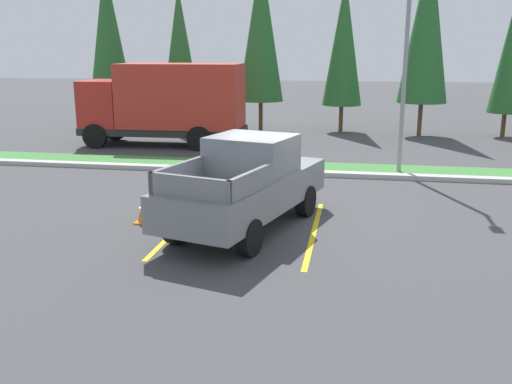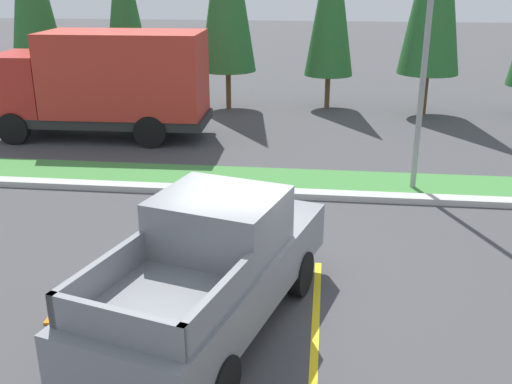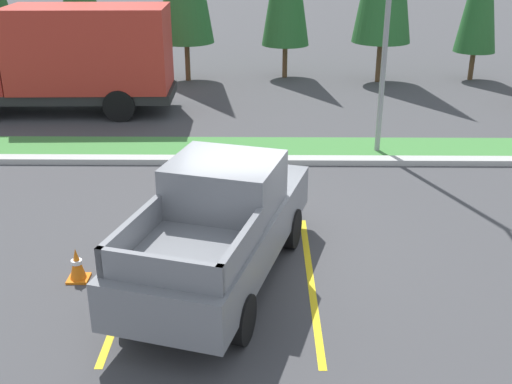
{
  "view_description": "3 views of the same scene",
  "coord_description": "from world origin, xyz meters",
  "px_view_note": "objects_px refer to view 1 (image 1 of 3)",
  "views": [
    {
      "loc": [
        1.84,
        -13.1,
        4.02
      ],
      "look_at": [
        -0.29,
        -1.1,
        0.93
      ],
      "focal_mm": 40.05,
      "sensor_mm": 36.0,
      "label": 1
    },
    {
      "loc": [
        1.01,
        -8.51,
        5.15
      ],
      "look_at": [
        -0.16,
        1.29,
        1.47
      ],
      "focal_mm": 41.63,
      "sensor_mm": 36.0,
      "label": 2
    },
    {
      "loc": [
        0.15,
        -10.19,
        5.59
      ],
      "look_at": [
        0.04,
        -0.43,
        1.47
      ],
      "focal_mm": 43.74,
      "sensor_mm": 36.0,
      "label": 3
    }
  ],
  "objects_px": {
    "cypress_tree_rightmost": "(427,23)",
    "cypress_tree_far_right": "(511,56)",
    "cypress_tree_left_inner": "(180,46)",
    "cypress_tree_center": "(261,28)",
    "pickup_truck_main": "(247,184)",
    "cypress_tree_leftmost": "(108,32)",
    "traffic_cone": "(143,211)",
    "cypress_tree_right_inner": "(344,42)",
    "cargo_truck_distant": "(166,102)",
    "street_light": "(407,43)"
  },
  "relations": [
    {
      "from": "cypress_tree_rightmost",
      "to": "cypress_tree_center",
      "type": "bearing_deg",
      "value": 178.84
    },
    {
      "from": "pickup_truck_main",
      "to": "cypress_tree_left_inner",
      "type": "height_order",
      "value": "cypress_tree_left_inner"
    },
    {
      "from": "cypress_tree_right_inner",
      "to": "cypress_tree_rightmost",
      "type": "xyz_separation_m",
      "value": [
        3.68,
        -0.77,
        0.83
      ]
    },
    {
      "from": "pickup_truck_main",
      "to": "cypress_tree_center",
      "type": "distance_m",
      "value": 16.08
    },
    {
      "from": "cypress_tree_right_inner",
      "to": "traffic_cone",
      "type": "relative_size",
      "value": 12.13
    },
    {
      "from": "cypress_tree_left_inner",
      "to": "cypress_tree_rightmost",
      "type": "height_order",
      "value": "cypress_tree_rightmost"
    },
    {
      "from": "cypress_tree_center",
      "to": "traffic_cone",
      "type": "bearing_deg",
      "value": -90.67
    },
    {
      "from": "cargo_truck_distant",
      "to": "cypress_tree_leftmost",
      "type": "bearing_deg",
      "value": 133.57
    },
    {
      "from": "traffic_cone",
      "to": "street_light",
      "type": "bearing_deg",
      "value": 46.49
    },
    {
      "from": "cargo_truck_distant",
      "to": "street_light",
      "type": "height_order",
      "value": "street_light"
    },
    {
      "from": "street_light",
      "to": "cypress_tree_right_inner",
      "type": "distance_m",
      "value": 9.74
    },
    {
      "from": "cargo_truck_distant",
      "to": "cypress_tree_left_inner",
      "type": "xyz_separation_m",
      "value": [
        -0.98,
        5.21,
        2.29
      ]
    },
    {
      "from": "street_light",
      "to": "cargo_truck_distant",
      "type": "bearing_deg",
      "value": 156.23
    },
    {
      "from": "pickup_truck_main",
      "to": "cypress_tree_far_right",
      "type": "bearing_deg",
      "value": 59.94
    },
    {
      "from": "traffic_cone",
      "to": "cargo_truck_distant",
      "type": "bearing_deg",
      "value": 105.69
    },
    {
      "from": "cargo_truck_distant",
      "to": "cypress_tree_leftmost",
      "type": "xyz_separation_m",
      "value": [
        -4.53,
        4.76,
        2.96
      ]
    },
    {
      "from": "cypress_tree_far_right",
      "to": "traffic_cone",
      "type": "bearing_deg",
      "value": -126.28
    },
    {
      "from": "cypress_tree_left_inner",
      "to": "cypress_tree_right_inner",
      "type": "bearing_deg",
      "value": 1.27
    },
    {
      "from": "cypress_tree_rightmost",
      "to": "traffic_cone",
      "type": "height_order",
      "value": "cypress_tree_rightmost"
    },
    {
      "from": "cypress_tree_right_inner",
      "to": "cypress_tree_rightmost",
      "type": "distance_m",
      "value": 3.85
    },
    {
      "from": "traffic_cone",
      "to": "cypress_tree_far_right",
      "type": "bearing_deg",
      "value": 53.72
    },
    {
      "from": "cypress_tree_leftmost",
      "to": "traffic_cone",
      "type": "relative_size",
      "value": 13.59
    },
    {
      "from": "street_light",
      "to": "cypress_tree_rightmost",
      "type": "xyz_separation_m",
      "value": [
        1.46,
        8.71,
        0.95
      ]
    },
    {
      "from": "cypress_tree_left_inner",
      "to": "traffic_cone",
      "type": "height_order",
      "value": "cypress_tree_left_inner"
    },
    {
      "from": "cypress_tree_left_inner",
      "to": "traffic_cone",
      "type": "distance_m",
      "value": 16.87
    },
    {
      "from": "cypress_tree_rightmost",
      "to": "cypress_tree_far_right",
      "type": "height_order",
      "value": "cypress_tree_rightmost"
    },
    {
      "from": "cypress_tree_center",
      "to": "cypress_tree_rightmost",
      "type": "distance_m",
      "value": 7.57
    },
    {
      "from": "pickup_truck_main",
      "to": "cypress_tree_leftmost",
      "type": "relative_size",
      "value": 0.68
    },
    {
      "from": "street_light",
      "to": "cypress_tree_leftmost",
      "type": "height_order",
      "value": "cypress_tree_leftmost"
    },
    {
      "from": "cypress_tree_rightmost",
      "to": "traffic_cone",
      "type": "relative_size",
      "value": 14.47
    },
    {
      "from": "cargo_truck_distant",
      "to": "traffic_cone",
      "type": "relative_size",
      "value": 11.44
    },
    {
      "from": "cypress_tree_center",
      "to": "pickup_truck_main",
      "type": "bearing_deg",
      "value": -81.51
    },
    {
      "from": "cargo_truck_distant",
      "to": "cypress_tree_right_inner",
      "type": "height_order",
      "value": "cypress_tree_right_inner"
    },
    {
      "from": "traffic_cone",
      "to": "cypress_tree_left_inner",
      "type": "bearing_deg",
      "value": 104.07
    },
    {
      "from": "cargo_truck_distant",
      "to": "cypress_tree_far_right",
      "type": "distance_m",
      "value": 15.51
    },
    {
      "from": "cargo_truck_distant",
      "to": "street_light",
      "type": "xyz_separation_m",
      "value": [
        9.3,
        -4.1,
        2.32
      ]
    },
    {
      "from": "street_light",
      "to": "cypress_tree_far_right",
      "type": "xyz_separation_m",
      "value": [
        5.26,
        9.1,
        -0.5
      ]
    },
    {
      "from": "street_light",
      "to": "cypress_tree_left_inner",
      "type": "height_order",
      "value": "street_light"
    },
    {
      "from": "cypress_tree_left_inner",
      "to": "cypress_tree_far_right",
      "type": "relative_size",
      "value": 1.13
    },
    {
      "from": "cargo_truck_distant",
      "to": "pickup_truck_main",
      "type": "bearing_deg",
      "value": -62.73
    },
    {
      "from": "traffic_cone",
      "to": "cypress_tree_center",
      "type": "bearing_deg",
      "value": 89.33
    },
    {
      "from": "cargo_truck_distant",
      "to": "cypress_tree_center",
      "type": "xyz_separation_m",
      "value": [
        3.19,
        4.77,
        3.08
      ]
    },
    {
      "from": "cypress_tree_left_inner",
      "to": "cypress_tree_center",
      "type": "height_order",
      "value": "cypress_tree_center"
    },
    {
      "from": "street_light",
      "to": "cypress_tree_right_inner",
      "type": "xyz_separation_m",
      "value": [
        -2.22,
        9.48,
        0.12
      ]
    },
    {
      "from": "street_light",
      "to": "cypress_tree_far_right",
      "type": "height_order",
      "value": "street_light"
    },
    {
      "from": "street_light",
      "to": "traffic_cone",
      "type": "xyz_separation_m",
      "value": [
        -6.29,
        -6.63,
        -3.87
      ]
    },
    {
      "from": "street_light",
      "to": "traffic_cone",
      "type": "distance_m",
      "value": 9.93
    },
    {
      "from": "cypress_tree_left_inner",
      "to": "cypress_tree_right_inner",
      "type": "height_order",
      "value": "cypress_tree_right_inner"
    },
    {
      "from": "cypress_tree_center",
      "to": "cypress_tree_right_inner",
      "type": "bearing_deg",
      "value": 9.04
    },
    {
      "from": "pickup_truck_main",
      "to": "cypress_tree_right_inner",
      "type": "relative_size",
      "value": 0.76
    }
  ]
}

